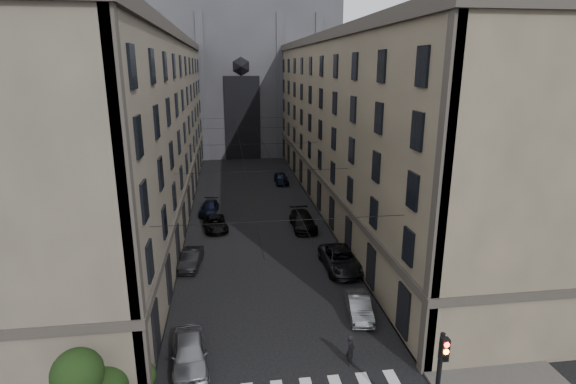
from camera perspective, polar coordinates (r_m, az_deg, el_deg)
name	(u,v)px	position (r m, az deg, el deg)	size (l,w,h in m)	color
sidewalk_left	(159,211)	(51.91, -16.02, -2.32)	(7.00, 80.00, 0.15)	#383533
sidewalk_right	(343,203)	(53.03, 7.03, -1.43)	(7.00, 80.00, 0.15)	#383533
building_left	(124,128)	(50.45, -20.15, 7.64)	(13.60, 60.60, 18.85)	#534C40
building_right	(371,124)	(51.93, 10.55, 8.53)	(13.60, 60.60, 18.85)	brown
gothic_tower	(238,54)	(87.94, -6.31, 17.08)	(35.00, 23.00, 58.00)	#2D2D33
traffic_light_right	(440,375)	(21.06, 18.71, -21.12)	(0.34, 0.50, 5.20)	black
tram_wires	(253,145)	(49.35, -4.51, 5.92)	(14.00, 60.00, 0.43)	black
car_left_near	(190,353)	(26.07, -12.38, -19.35)	(1.90, 4.73, 1.61)	slate
car_left_midnear	(191,259)	(37.24, -12.22, -8.30)	(1.45, 4.15, 1.37)	black
car_left_midfar	(215,223)	(44.91, -9.20, -3.96)	(2.15, 4.65, 1.29)	black
car_left_far	(209,208)	(49.86, -9.97, -2.00)	(1.79, 4.39, 1.27)	black
car_right_near	(359,307)	(30.21, 9.01, -14.20)	(1.39, 3.99, 1.32)	slate
car_right_midnear	(341,260)	(36.24, 6.70, -8.53)	(2.65, 5.74, 1.59)	black
car_right_midfar	(303,221)	(44.68, 1.90, -3.67)	(2.20, 5.42, 1.57)	black
car_right_far	(281,178)	(61.60, -0.87, 1.75)	(1.73, 4.30, 1.46)	black
pedestrian	(350,350)	(25.85, 7.94, -19.21)	(0.65, 0.43, 1.78)	black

